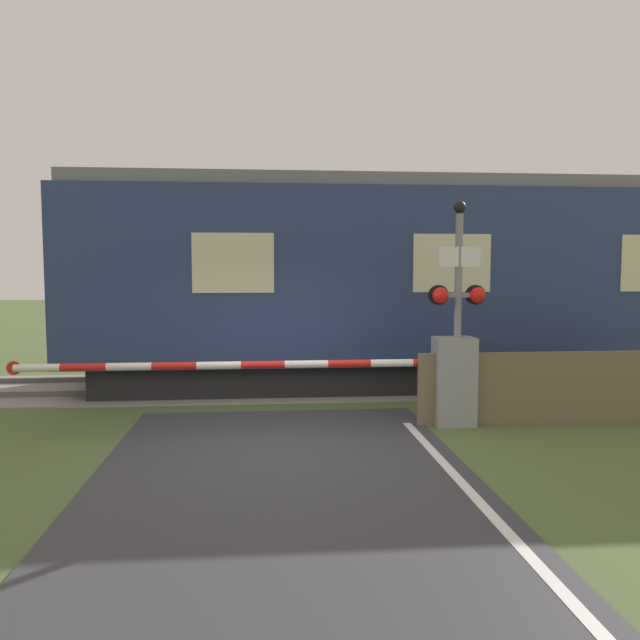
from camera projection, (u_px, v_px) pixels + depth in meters
ground_plane at (281, 446)px, 8.28m from camera, size 80.00×80.00×0.00m
track_bed at (276, 385)px, 12.45m from camera, size 36.00×3.20×0.13m
train at (430, 282)px, 12.56m from camera, size 14.03×2.95×4.06m
crossing_barrier at (416, 378)px, 9.33m from camera, size 6.77×0.44×1.33m
signal_post at (458, 298)px, 9.30m from camera, size 0.87×0.26×3.35m
roadside_fence at (557, 387)px, 9.49m from camera, size 4.32×0.06×1.10m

